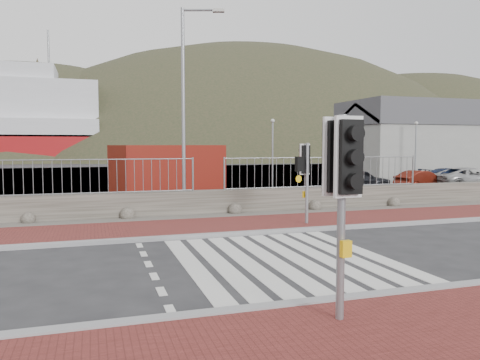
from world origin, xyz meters
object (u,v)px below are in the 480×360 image
object	(u,v)px
shipping_container	(169,168)
traffic_signal_far	(306,166)
streetlight	(187,99)
traffic_signal_near	(342,174)
car_b	(421,180)
car_d	(471,178)
car_a	(358,180)
car_c	(454,178)

from	to	relation	value
shipping_container	traffic_signal_far	bearing A→B (deg)	-98.71
traffic_signal_far	streetlight	distance (m)	5.66
traffic_signal_far	shipping_container	bearing A→B (deg)	-91.62
traffic_signal_near	car_b	world-z (taller)	traffic_signal_near
traffic_signal_far	car_d	size ratio (longest dim) A/B	0.59
car_a	shipping_container	bearing A→B (deg)	66.50
traffic_signal_far	shipping_container	distance (m)	13.25
streetlight	car_c	xyz separation A→B (m)	(17.66, 5.55, -3.77)
car_c	car_d	world-z (taller)	car_d
traffic_signal_near	streetlight	xyz separation A→B (m)	(0.11, 11.85, 2.17)
traffic_signal_near	shipping_container	world-z (taller)	traffic_signal_near
shipping_container	car_c	distance (m)	17.31
traffic_signal_near	car_b	xyz separation A→B (m)	(15.10, 17.05, -1.63)
car_c	traffic_signal_near	bearing A→B (deg)	137.80
car_b	car_c	distance (m)	2.70
traffic_signal_near	car_d	world-z (taller)	traffic_signal_near
streetlight	car_b	xyz separation A→B (m)	(14.98, 5.20, -3.81)
car_b	car_d	world-z (taller)	car_d
car_a	car_d	distance (m)	7.24
traffic_signal_near	shipping_container	bearing A→B (deg)	84.50
streetlight	traffic_signal_far	bearing A→B (deg)	-34.82
streetlight	car_a	world-z (taller)	streetlight
shipping_container	car_c	xyz separation A→B (m)	(16.97, -3.35, -0.70)
shipping_container	car_c	world-z (taller)	shipping_container
car_a	car_c	size ratio (longest dim) A/B	0.92
car_b	car_c	size ratio (longest dim) A/B	0.82
traffic_signal_far	car_b	size ratio (longest dim) A/B	0.80
shipping_container	car_a	world-z (taller)	shipping_container
traffic_signal_far	car_a	size ratio (longest dim) A/B	0.71
car_c	shipping_container	bearing A→B (deg)	82.22
traffic_signal_near	car_b	bearing A→B (deg)	45.18
traffic_signal_far	car_b	xyz separation A→B (m)	(11.93, 9.31, -1.39)
car_a	streetlight	bearing A→B (deg)	112.55
streetlight	car_d	size ratio (longest dim) A/B	1.71
car_a	car_b	xyz separation A→B (m)	(4.24, 0.03, -0.09)
traffic_signal_far	car_b	bearing A→B (deg)	-153.97
car_a	car_c	xyz separation A→B (m)	(6.91, 0.38, -0.05)
car_c	car_b	bearing A→B (deg)	100.86
traffic_signal_near	shipping_container	size ratio (longest dim) A/B	0.49
streetlight	car_a	size ratio (longest dim) A/B	2.06
traffic_signal_near	car_b	size ratio (longest dim) A/B	0.91
traffic_signal_near	traffic_signal_far	size ratio (longest dim) A/B	1.14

